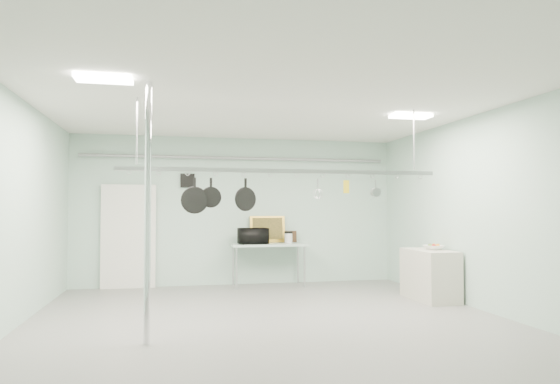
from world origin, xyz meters
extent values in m
plane|color=gray|center=(0.00, 0.00, 0.00)|extent=(8.00, 8.00, 0.00)
cube|color=silver|center=(0.00, 0.00, 3.19)|extent=(7.00, 8.00, 0.02)
cube|color=#A7C8BC|center=(0.00, 3.99, 1.60)|extent=(7.00, 0.02, 3.20)
cube|color=#A7C8BC|center=(3.49, 0.00, 1.60)|extent=(0.02, 8.00, 3.20)
cube|color=silver|center=(-2.30, 3.94, 1.05)|extent=(1.10, 0.10, 2.20)
cube|color=black|center=(-1.10, 3.97, 2.25)|extent=(0.30, 0.04, 0.30)
cylinder|color=gray|center=(0.00, 3.90, 2.75)|extent=(6.60, 0.07, 0.07)
cylinder|color=silver|center=(-1.70, -0.60, 1.60)|extent=(0.08, 0.08, 3.20)
cube|color=#AFCEBD|center=(0.60, 3.60, 0.88)|extent=(1.60, 0.70, 0.05)
cylinder|color=#B7B7BC|center=(-0.12, 3.32, 0.43)|extent=(0.04, 0.04, 0.86)
cylinder|color=#B7B7BC|center=(-0.12, 3.88, 0.43)|extent=(0.04, 0.04, 0.86)
cylinder|color=#B7B7BC|center=(1.32, 3.32, 0.43)|extent=(0.04, 0.04, 0.86)
cylinder|color=#B7B7BC|center=(1.32, 3.88, 0.43)|extent=(0.04, 0.04, 0.86)
cube|color=beige|center=(3.15, 1.40, 0.45)|extent=(0.60, 1.20, 0.90)
cube|color=#B7B7BC|center=(0.20, 0.30, 2.20)|extent=(4.80, 0.06, 0.06)
cylinder|color=#B7B7BC|center=(-1.90, 0.30, 2.70)|extent=(0.02, 0.02, 0.94)
cylinder|color=#B7B7BC|center=(2.30, 0.30, 2.70)|extent=(0.02, 0.02, 0.94)
cube|color=white|center=(-2.20, -0.80, 3.16)|extent=(0.65, 0.30, 0.05)
cube|color=white|center=(2.40, 0.60, 3.16)|extent=(0.65, 0.30, 0.05)
imported|color=black|center=(0.26, 3.53, 1.07)|extent=(0.63, 0.45, 0.33)
cylinder|color=silver|center=(1.04, 3.59, 1.01)|extent=(0.18, 0.18, 0.21)
cube|color=gold|center=(0.64, 3.90, 1.20)|extent=(0.78, 0.16, 0.58)
cube|color=#352112|center=(1.14, 3.90, 1.03)|extent=(0.31, 0.11, 0.25)
imported|color=white|center=(3.23, 1.39, 0.94)|extent=(0.39, 0.39, 0.08)
camera|label=1|loc=(-1.39, -6.88, 1.63)|focal=32.00mm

